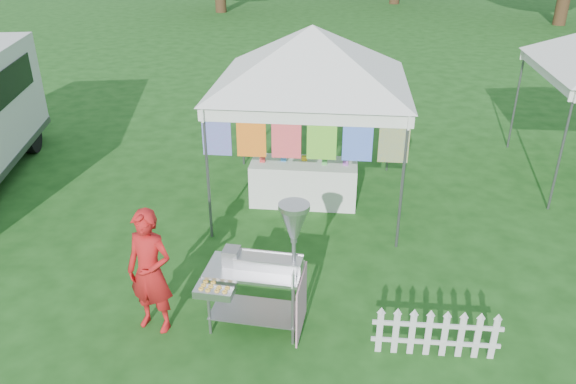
# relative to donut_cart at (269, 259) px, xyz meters

# --- Properties ---
(ground) EXTENTS (120.00, 120.00, 0.00)m
(ground) POSITION_rel_donut_cart_xyz_m (0.23, -0.03, -1.00)
(ground) COLOR #164213
(ground) RESTS_ON ground
(canopy_main) EXTENTS (4.24, 4.24, 3.45)m
(canopy_main) POSITION_rel_donut_cart_xyz_m (0.23, 3.47, 1.99)
(canopy_main) COLOR #59595E
(canopy_main) RESTS_ON ground
(donut_cart) EXTENTS (1.27, 0.79, 1.70)m
(donut_cart) POSITION_rel_donut_cart_xyz_m (0.00, 0.00, 0.00)
(donut_cart) COLOR gray
(donut_cart) RESTS_ON ground
(vendor) EXTENTS (0.65, 0.50, 1.58)m
(vendor) POSITION_rel_donut_cart_xyz_m (-1.38, -0.10, -0.21)
(vendor) COLOR #B21517
(vendor) RESTS_ON ground
(picket_fence) EXTENTS (1.44, 0.05, 0.56)m
(picket_fence) POSITION_rel_donut_cart_xyz_m (1.92, -0.26, -0.71)
(picket_fence) COLOR silver
(picket_fence) RESTS_ON ground
(display_table) EXTENTS (1.80, 0.70, 0.75)m
(display_table) POSITION_rel_donut_cart_xyz_m (0.13, 3.37, -0.63)
(display_table) COLOR white
(display_table) RESTS_ON ground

